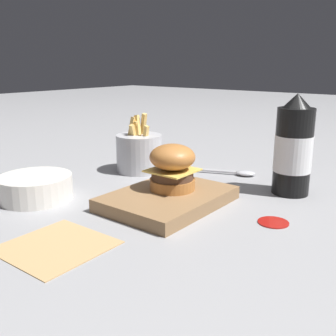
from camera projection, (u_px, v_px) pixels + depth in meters
The scene contains 9 objects.
ground_plane at pixel (198, 204), 0.79m from camera, with size 6.00×6.00×0.00m, color gray.
serving_board at pixel (168, 199), 0.78m from camera, with size 0.25×0.18×0.03m.
burger at pixel (172, 167), 0.78m from camera, with size 0.09×0.09×0.09m.
ketchup_bottle at pixel (293, 149), 0.82m from camera, with size 0.08×0.08×0.21m.
fries_basket at pixel (139, 152), 1.01m from camera, with size 0.12×0.12×0.15m.
side_bowl at pixel (36, 187), 0.81m from camera, with size 0.15×0.15×0.05m.
spoon at pixel (237, 172), 0.98m from camera, with size 0.09×0.18×0.01m.
ketchup_puddle at pixel (273, 222), 0.69m from camera, with size 0.05×0.05×0.00m.
parchment_square at pixel (56, 246), 0.60m from camera, with size 0.15×0.15×0.00m.
Camera 1 is at (-0.62, -0.41, 0.27)m, focal length 42.00 mm.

